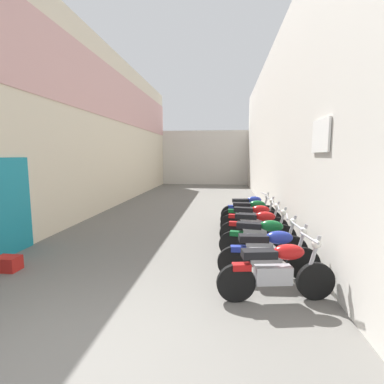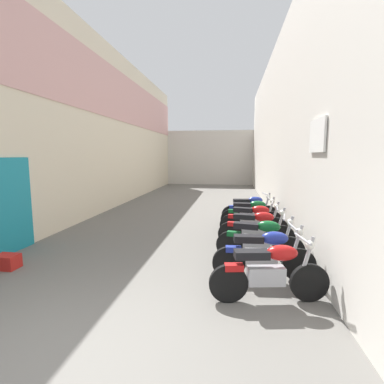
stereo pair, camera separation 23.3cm
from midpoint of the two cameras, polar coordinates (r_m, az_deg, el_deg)
name	(u,v)px [view 2 (the right image)]	position (r m, az deg, el deg)	size (l,w,h in m)	color
ground_plane	(184,216)	(10.67, -0.94, -4.82)	(35.60, 35.60, 0.00)	#66635E
building_left	(114,129)	(13.34, -14.88, 12.10)	(0.45, 19.60, 6.76)	beige
building_right	(276,131)	(12.48, 16.94, 11.50)	(0.45, 19.60, 6.44)	beige
building_far_end	(211,158)	(23.16, 4.05, 6.87)	(9.58, 2.00, 4.14)	beige
motorcycle_nearest	(270,271)	(4.70, 16.77, -14.82)	(1.84, 0.58, 1.04)	black
motorcycle_second	(264,253)	(5.44, 15.49, -11.68)	(1.85, 0.58, 1.04)	black
motorcycle_third	(260,239)	(6.28, 14.44, -9.04)	(1.83, 0.58, 1.04)	black
motorcycle_fourth	(256,228)	(7.18, 13.63, -6.96)	(1.84, 0.58, 1.04)	black
motorcycle_fifth	(254,220)	(8.02, 13.03, -5.43)	(1.84, 0.58, 1.04)	black
motorcycle_sixth	(252,214)	(8.83, 12.58, -4.26)	(1.85, 0.58, 1.04)	black
motorcycle_seventh	(250,209)	(9.64, 12.20, -3.27)	(1.84, 0.58, 1.04)	black
plastic_crate	(7,262)	(6.86, -32.23, -11.71)	(0.44, 0.32, 0.28)	red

